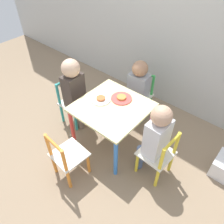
% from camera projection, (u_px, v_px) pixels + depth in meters
% --- Properties ---
extents(ground_plane, '(6.00, 6.00, 0.00)m').
position_uv_depth(ground_plane, '(112.00, 141.00, 2.26)').
color(ground_plane, '#8C755B').
extents(kids_table, '(0.60, 0.60, 0.48)m').
position_uv_depth(kids_table, '(112.00, 112.00, 1.98)').
color(kids_table, beige).
rests_on(kids_table, ground_plane).
extents(chair_teal, '(0.27, 0.27, 0.50)m').
position_uv_depth(chair_teal, '(73.00, 102.00, 2.33)').
color(chair_teal, silver).
rests_on(chair_teal, ground_plane).
extents(chair_green, '(0.29, 0.29, 0.50)m').
position_uv_depth(chair_green, '(139.00, 96.00, 2.41)').
color(chair_green, silver).
rests_on(chair_green, ground_plane).
extents(chair_yellow, '(0.27, 0.27, 0.50)m').
position_uv_depth(chair_yellow, '(158.00, 156.00, 1.82)').
color(chair_yellow, silver).
rests_on(chair_yellow, ground_plane).
extents(chair_orange, '(0.28, 0.28, 0.50)m').
position_uv_depth(chair_orange, '(67.00, 157.00, 1.81)').
color(chair_orange, silver).
rests_on(chair_orange, ground_plane).
extents(child_left, '(0.23, 0.21, 0.77)m').
position_uv_depth(child_left, '(74.00, 87.00, 2.15)').
color(child_left, '#7A6B5B').
rests_on(child_left, ground_plane).
extents(child_back, '(0.21, 0.22, 0.69)m').
position_uv_depth(child_back, '(138.00, 86.00, 2.26)').
color(child_back, '#7A6B5B').
rests_on(child_back, ground_plane).
extents(child_right, '(0.22, 0.21, 0.75)m').
position_uv_depth(child_right, '(155.00, 136.00, 1.72)').
color(child_right, '#4C608E').
rests_on(child_right, ground_plane).
extents(plate_left, '(0.18, 0.18, 0.03)m').
position_uv_depth(plate_left, '(101.00, 99.00, 1.99)').
color(plate_left, white).
rests_on(plate_left, kids_table).
extents(plate_back, '(0.19, 0.19, 0.03)m').
position_uv_depth(plate_back, '(121.00, 98.00, 2.00)').
color(plate_back, '#E54C47').
rests_on(plate_back, kids_table).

